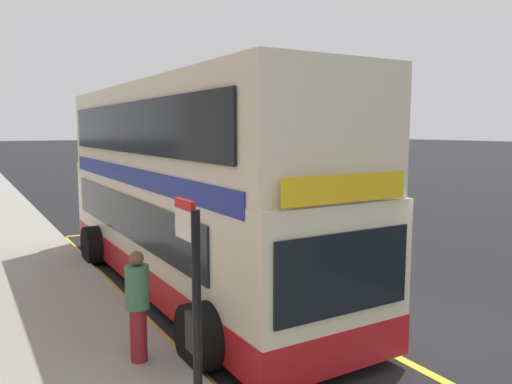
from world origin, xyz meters
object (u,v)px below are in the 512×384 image
at_px(double_decker_bus, 187,194).
at_px(pedestrian_waiting_near_sign, 138,302).
at_px(bus_stop_sign, 194,309).
at_px(parked_car_silver_behind, 157,170).

xyz_separation_m(double_decker_bus, pedestrian_waiting_near_sign, (-2.16, -3.30, -1.04)).
height_order(bus_stop_sign, parked_car_silver_behind, bus_stop_sign).
relative_size(parked_car_silver_behind, pedestrian_waiting_near_sign, 2.58).
bearing_deg(pedestrian_waiting_near_sign, bus_stop_sign, -93.92).
xyz_separation_m(parked_car_silver_behind, pedestrian_waiting_near_sign, (-9.23, -25.16, 0.22)).
bearing_deg(bus_stop_sign, pedestrian_waiting_near_sign, 86.08).
height_order(double_decker_bus, bus_stop_sign, double_decker_bus).
xyz_separation_m(bus_stop_sign, parked_car_silver_behind, (9.39, 27.53, -0.90)).
bearing_deg(parked_car_silver_behind, pedestrian_waiting_near_sign, -107.42).
height_order(double_decker_bus, parked_car_silver_behind, double_decker_bus).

